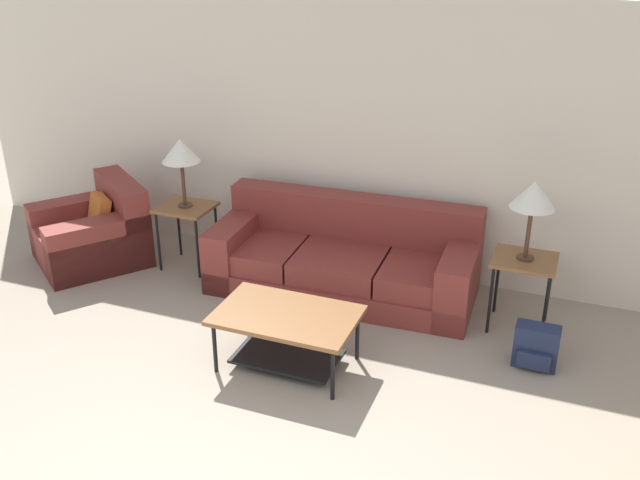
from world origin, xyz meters
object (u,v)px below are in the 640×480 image
Objects in this scene: table_lamp_right at (533,196)px; armchair at (94,234)px; coffee_table at (287,327)px; side_table_right at (524,267)px; side_table_left at (186,213)px; couch at (344,261)px; backpack at (536,347)px; table_lamp_left at (181,151)px.

armchair is at bearing -177.01° from table_lamp_right.
coffee_table is 2.02m from side_table_right.
side_table_left is at bearing 12.84° from armchair.
coffee_table is 1.60× the size of table_lamp_right.
side_table_left is (-1.59, -0.10, 0.27)m from couch.
table_lamp_right is (0.00, 0.00, 0.62)m from side_table_right.
table_lamp_right is 1.92× the size of backpack.
side_table_right is 0.62m from table_lamp_right.
table_lamp_left is at bearing 12.84° from armchair.
backpack is at bearing -9.17° from table_lamp_left.
side_table_right reaches higher than coffee_table.
side_table_left is 3.24m from table_lamp_right.
table_lamp_left is (-1.59, -0.10, 0.89)m from couch.
backpack is at bearing -69.94° from table_lamp_right.
side_table_right is 0.96× the size of table_lamp_left.
coffee_table is 1.60× the size of table_lamp_left.
backpack is at bearing -69.94° from side_table_right.
table_lamp_right is (1.58, 1.23, 0.85)m from coffee_table.
couch is 3.79× the size of side_table_left.
table_lamp_left is (0.95, 0.22, 0.90)m from armchair.
coffee_table reaches higher than backpack.
table_lamp_left reaches higher than coffee_table.
armchair is 2.12× the size of side_table_left.
table_lamp_right is at bearing -3.70° from couch.
side_table_right is (1.58, 1.23, 0.22)m from coffee_table.
side_table_right is 3.24m from table_lamp_left.
table_lamp_right is (3.18, 0.00, 0.00)m from table_lamp_left.
table_lamp_left reaches higher than backpack.
side_table_left reaches higher than backpack.
coffee_table is (2.54, -1.01, 0.05)m from armchair.
side_table_right is (4.13, 0.22, 0.28)m from armchair.
side_table_right is at bearing 110.06° from backpack.
table_lamp_left is (-1.60, 1.23, 0.85)m from coffee_table.
table_lamp_left is at bearing 116.57° from side_table_left.
armchair is 1.27× the size of coffee_table.
side_table_left is 3.45m from backpack.
side_table_left is (0.95, 0.22, 0.28)m from armchair.
table_lamp_left is 3.18m from table_lamp_right.
table_lamp_left is 3.57m from backpack.
coffee_table is at bearing -37.55° from table_lamp_left.
couch reaches higher than armchair.
backpack is (3.38, -0.55, -0.40)m from side_table_left.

